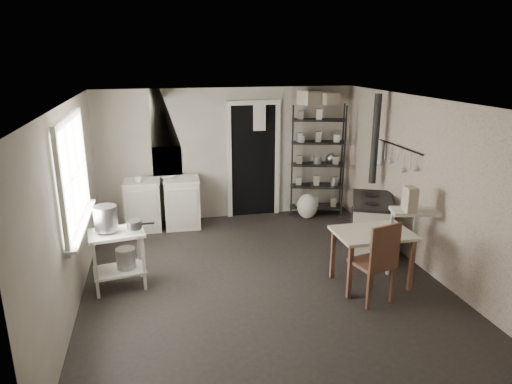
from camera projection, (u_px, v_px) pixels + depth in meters
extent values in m
plane|color=black|center=(261.00, 278.00, 6.02)|extent=(5.00, 5.00, 0.00)
plane|color=beige|center=(262.00, 102.00, 5.36)|extent=(5.00, 5.00, 0.00)
cube|color=#ADA493|center=(228.00, 154.00, 8.03)|extent=(4.50, 0.02, 2.30)
cube|color=#ADA493|center=(341.00, 292.00, 3.36)|extent=(4.50, 0.02, 2.30)
cube|color=#ADA493|center=(70.00, 208.00, 5.21)|extent=(0.02, 5.00, 2.30)
cube|color=#ADA493|center=(423.00, 184.00, 6.17)|extent=(0.02, 5.00, 2.30)
cylinder|color=#AEAEB0|center=(106.00, 218.00, 5.50)|extent=(0.31, 0.31, 0.30)
cylinder|color=#AEAEB0|center=(134.00, 225.00, 5.54)|extent=(0.22, 0.22, 0.10)
cylinder|color=#AEAEB0|center=(126.00, 258.00, 5.71)|extent=(0.30, 0.30, 0.26)
imported|color=silver|center=(167.00, 173.00, 7.54)|extent=(0.34, 0.34, 0.07)
imported|color=silver|center=(138.00, 175.00, 7.32)|extent=(0.14, 0.14, 0.10)
imported|color=silver|center=(301.00, 141.00, 8.06)|extent=(0.09, 0.09, 0.18)
cube|color=beige|center=(310.00, 104.00, 7.86)|extent=(0.42, 0.40, 0.23)
cube|color=beige|center=(328.00, 105.00, 7.94)|extent=(0.38, 0.36, 0.19)
cube|color=beige|center=(409.00, 205.00, 5.77)|extent=(0.16, 0.23, 0.32)
imported|color=silver|center=(391.00, 226.00, 5.61)|extent=(0.12, 0.12, 0.09)
ellipsoid|color=silver|center=(307.00, 205.00, 8.17)|extent=(0.46, 0.43, 0.45)
cylinder|color=silver|center=(374.00, 265.00, 6.22)|extent=(0.13, 0.13, 0.14)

